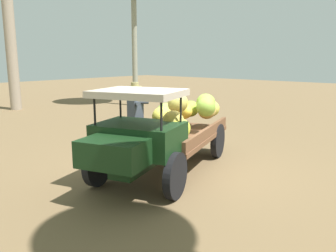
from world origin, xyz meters
The scene contains 4 objects.
ground_plane centered at (0.00, 0.00, 0.00)m, with size 60.00×60.00×0.00m, color brown.
truck centered at (0.39, 0.06, 0.94)m, with size 4.66×2.80×1.86m.
farmer centered at (-0.43, -1.61, 1.03)m, with size 0.52×0.49×1.81m.
wooden_crate centered at (-1.79, -1.39, 0.19)m, with size 0.59×0.47×0.37m, color #8B6F4C.
Camera 1 is at (5.69, 4.74, 2.42)m, focal length 36.92 mm.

